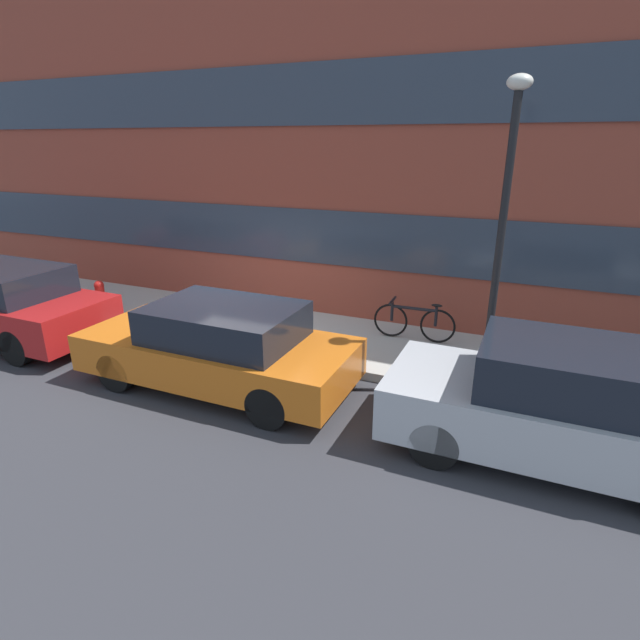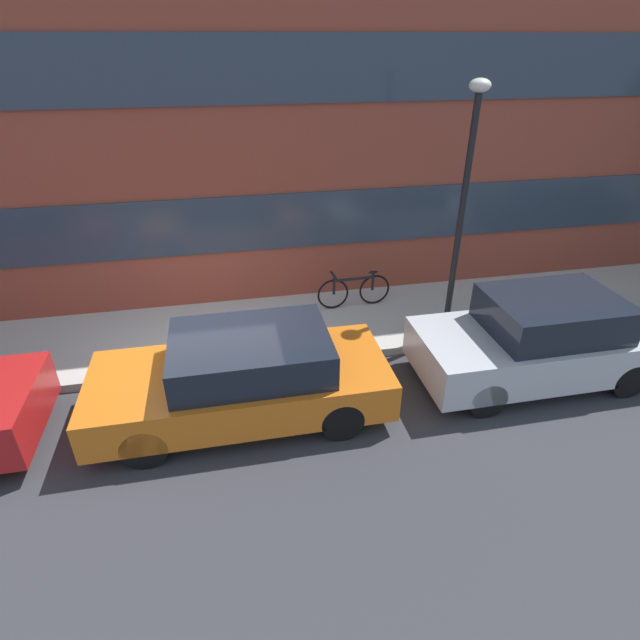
% 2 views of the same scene
% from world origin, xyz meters
% --- Properties ---
extents(ground_plane, '(56.00, 56.00, 0.00)m').
position_xyz_m(ground_plane, '(0.00, 0.00, 0.00)').
color(ground_plane, '#333338').
extents(sidewalk_strip, '(28.00, 2.43, 0.15)m').
position_xyz_m(sidewalk_strip, '(0.00, 1.22, 0.07)').
color(sidewalk_strip, '#B2AFA8').
rests_on(sidewalk_strip, ground_plane).
extents(rowhouse_facade, '(28.00, 1.02, 8.13)m').
position_xyz_m(rowhouse_facade, '(0.00, 2.87, 4.07)').
color(rowhouse_facade, brown).
rests_on(rowhouse_facade, ground_plane).
extents(parked_car_orange, '(4.27, 1.77, 1.33)m').
position_xyz_m(parked_car_orange, '(0.54, -1.05, 0.66)').
color(parked_car_orange, '#D16619').
rests_on(parked_car_orange, ground_plane).
extents(parked_car_silver, '(3.87, 1.68, 1.47)m').
position_xyz_m(parked_car_silver, '(5.26, -1.05, 0.72)').
color(parked_car_silver, '#B2B5BA').
rests_on(parked_car_silver, ground_plane).
extents(bicycle, '(1.51, 0.44, 0.74)m').
position_xyz_m(bicycle, '(2.91, 1.69, 0.52)').
color(bicycle, black).
rests_on(bicycle, sidewalk_strip).
extents(lamp_post, '(0.32, 0.32, 4.29)m').
position_xyz_m(lamp_post, '(4.33, 0.36, 2.82)').
color(lamp_post, black).
rests_on(lamp_post, sidewalk_strip).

